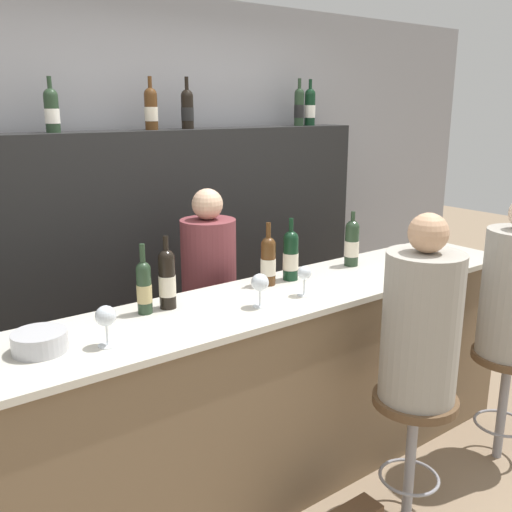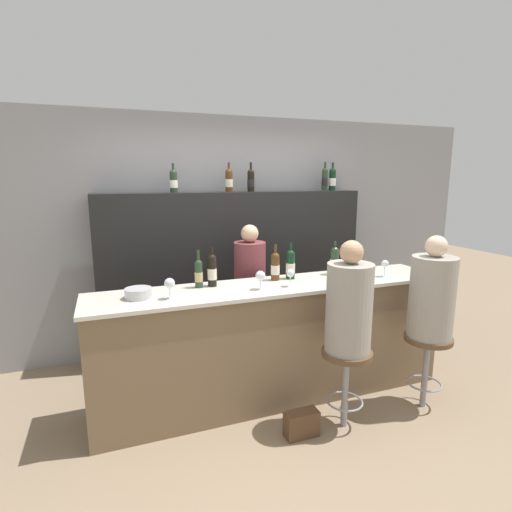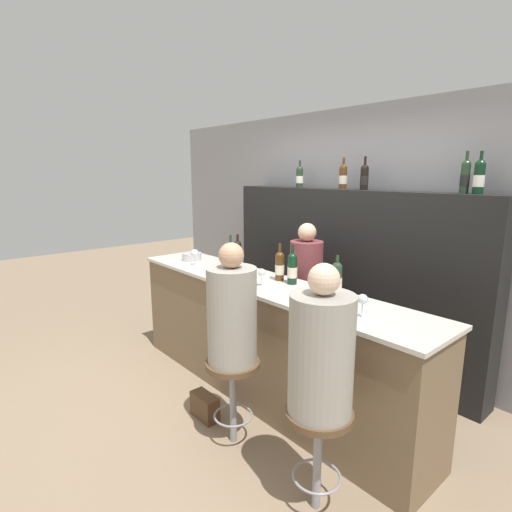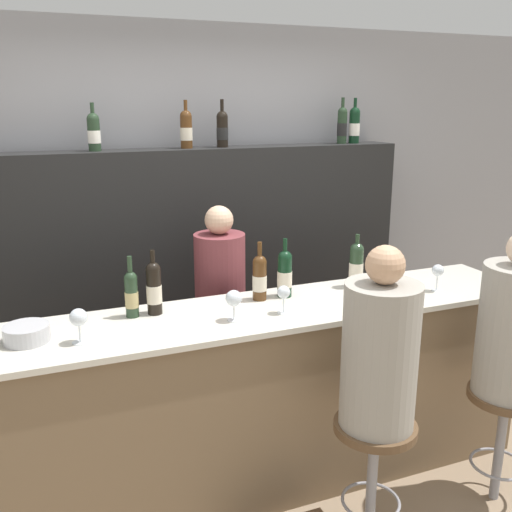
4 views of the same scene
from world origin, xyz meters
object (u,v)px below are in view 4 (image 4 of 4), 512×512
object	(u,v)px
wine_bottle_backbar_3	(342,125)
bar_stool_left	(374,448)
wine_glass_3	(438,271)
wine_glass_0	(78,319)
wine_glass_2	(284,293)
wine_bottle_backbar_1	(186,129)
wine_bottle_counter_0	(131,293)
wine_bottle_counter_1	(154,288)
wine_bottle_counter_4	(356,265)
wine_bottle_backbar_4	(354,125)
metal_bowl	(27,333)
wine_bottle_counter_3	(285,273)
bar_stool_right	(504,415)
wine_bottle_backbar_0	(94,132)
wine_bottle_counter_2	(260,277)
bartender	(221,332)
guest_seated_left	(380,351)
wine_glass_1	(234,299)
wine_bottle_backbar_2	(222,129)

from	to	relation	value
wine_bottle_backbar_3	bar_stool_left	bearing A→B (deg)	-113.80
wine_glass_3	bar_stool_left	xyz separation A→B (m)	(-0.71, -0.50, -0.65)
wine_glass_0	wine_glass_2	xyz separation A→B (m)	(1.00, -0.00, -0.01)
wine_bottle_backbar_3	wine_glass_2	xyz separation A→B (m)	(-1.01, -1.23, -0.77)
wine_bottle_backbar_1	wine_glass_3	xyz separation A→B (m)	(1.11, -1.23, -0.75)
wine_bottle_counter_0	bar_stool_left	distance (m)	1.39
wine_bottle_counter_1	wine_bottle_counter_4	distance (m)	1.18
wine_bottle_backbar_4	metal_bowl	world-z (taller)	wine_bottle_backbar_4
wine_bottle_counter_3	wine_glass_3	xyz separation A→B (m)	(0.84, -0.24, -0.02)
wine_bottle_counter_4	bar_stool_right	size ratio (longest dim) A/B	0.49
wine_bottle_counter_3	wine_glass_3	size ratio (longest dim) A/B	2.11
wine_glass_2	bar_stool_left	xyz separation A→B (m)	(0.25, -0.50, -0.64)
wine_bottle_backbar_0	bar_stool_left	bearing A→B (deg)	-60.17
wine_bottle_counter_0	wine_bottle_counter_4	size ratio (longest dim) A/B	1.00
wine_bottle_counter_2	wine_bottle_backbar_1	bearing A→B (deg)	96.85
wine_bottle_backbar_3	bar_stool_left	size ratio (longest dim) A/B	0.51
wine_bottle_counter_4	bartender	size ratio (longest dim) A/B	0.21
wine_bottle_counter_1	wine_glass_2	world-z (taller)	wine_bottle_counter_1
wine_bottle_counter_4	guest_seated_left	bearing A→B (deg)	-113.29
wine_bottle_backbar_1	bar_stool_right	bearing A→B (deg)	-55.28
wine_bottle_counter_3	wine_bottle_backbar_3	world-z (taller)	wine_bottle_backbar_3
wine_bottle_counter_1	wine_glass_3	world-z (taller)	wine_bottle_counter_1
bar_stool_left	wine_glass_0	bearing A→B (deg)	158.15
wine_bottle_backbar_4	wine_glass_0	size ratio (longest dim) A/B	2.00
wine_bottle_backbar_3	wine_glass_1	xyz separation A→B (m)	(-1.28, -1.23, -0.77)
wine_glass_2	bar_stool_left	bearing A→B (deg)	-63.44
wine_bottle_counter_4	wine_bottle_backbar_1	world-z (taller)	wine_bottle_backbar_1
wine_bottle_counter_0	wine_bottle_backbar_2	size ratio (longest dim) A/B	1.00
wine_bottle_backbar_0	wine_glass_1	size ratio (longest dim) A/B	1.87
wine_glass_3	wine_bottle_backbar_2	bearing A→B (deg)	125.07
wine_bottle_backbar_0	guest_seated_left	bearing A→B (deg)	-60.17
wine_bottle_backbar_0	wine_glass_2	xyz separation A→B (m)	(0.74, -1.23, -0.76)
wine_glass_0	wine_bottle_counter_2	bearing A→B (deg)	13.89
wine_bottle_backbar_4	metal_bowl	bearing A→B (deg)	-154.27
wine_bottle_backbar_2	wine_glass_0	xyz separation A→B (m)	(-1.09, -1.23, -0.75)
wine_bottle_backbar_3	bar_stool_right	bearing A→B (deg)	-88.96
wine_bottle_counter_4	wine_glass_2	distance (m)	0.62
wine_bottle_counter_4	wine_bottle_backbar_2	world-z (taller)	wine_bottle_backbar_2
wine_bottle_counter_0	wine_bottle_backbar_0	size ratio (longest dim) A/B	1.07
bartender	wine_bottle_backbar_4	bearing A→B (deg)	24.19
wine_bottle_backbar_0	wine_glass_3	size ratio (longest dim) A/B	1.88
wine_glass_2	metal_bowl	bearing A→B (deg)	175.15
wine_bottle_backbar_4	wine_glass_2	distance (m)	1.83
wine_bottle_backbar_3	wine_glass_2	size ratio (longest dim) A/B	2.22
wine_bottle_counter_0	bar_stool_right	xyz separation A→B (m)	(1.76, -0.74, -0.66)
wine_bottle_counter_4	wine_bottle_backbar_1	distance (m)	1.43
wine_bottle_counter_1	wine_bottle_backbar_2	bearing A→B (deg)	54.56
wine_bottle_counter_2	wine_glass_1	xyz separation A→B (m)	(-0.23, -0.24, -0.02)
wine_bottle_counter_3	wine_glass_0	world-z (taller)	wine_bottle_counter_3
wine_bottle_counter_0	wine_bottle_counter_1	world-z (taller)	wine_bottle_counter_1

